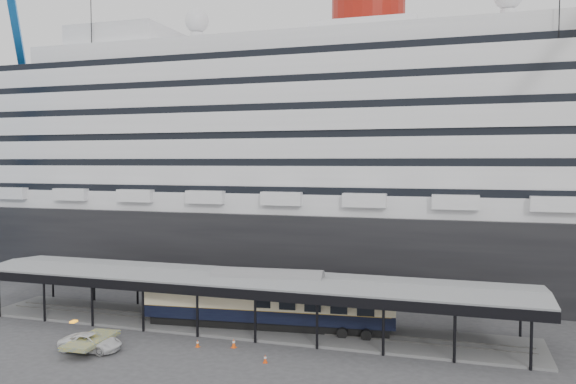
# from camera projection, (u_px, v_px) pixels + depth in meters

# --- Properties ---
(ground) EXTENTS (200.00, 200.00, 0.00)m
(ground) POSITION_uv_depth(u_px,v_px,m) (222.00, 343.00, 50.89)
(ground) COLOR #39393C
(ground) RESTS_ON ground
(cruise_ship) EXTENTS (130.00, 30.00, 43.90)m
(cruise_ship) POSITION_uv_depth(u_px,v_px,m) (312.00, 148.00, 80.44)
(cruise_ship) COLOR black
(cruise_ship) RESTS_ON ground
(platform_canopy) EXTENTS (56.00, 9.18, 5.30)m
(platform_canopy) POSITION_uv_depth(u_px,v_px,m) (242.00, 304.00, 55.54)
(platform_canopy) COLOR slate
(platform_canopy) RESTS_ON ground
(port_truck) EXTENTS (5.49, 2.77, 1.49)m
(port_truck) POSITION_uv_depth(u_px,v_px,m) (91.00, 342.00, 48.64)
(port_truck) COLOR silver
(port_truck) RESTS_ON ground
(pullman_carriage) EXTENTS (24.80, 5.61, 24.16)m
(pullman_carriage) POSITION_uv_depth(u_px,v_px,m) (268.00, 300.00, 54.72)
(pullman_carriage) COLOR black
(pullman_carriage) RESTS_ON ground
(traffic_cone_left) EXTENTS (0.46, 0.46, 0.69)m
(traffic_cone_left) POSITION_uv_depth(u_px,v_px,m) (198.00, 343.00, 49.64)
(traffic_cone_left) COLOR #F3550D
(traffic_cone_left) RESTS_ON ground
(traffic_cone_mid) EXTENTS (0.43, 0.43, 0.69)m
(traffic_cone_mid) POSITION_uv_depth(u_px,v_px,m) (265.00, 359.00, 45.75)
(traffic_cone_mid) COLOR #E4420C
(traffic_cone_mid) RESTS_ON ground
(traffic_cone_right) EXTENTS (0.51, 0.51, 0.83)m
(traffic_cone_right) POSITION_uv_depth(u_px,v_px,m) (234.00, 343.00, 49.49)
(traffic_cone_right) COLOR #F8520D
(traffic_cone_right) RESTS_ON ground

